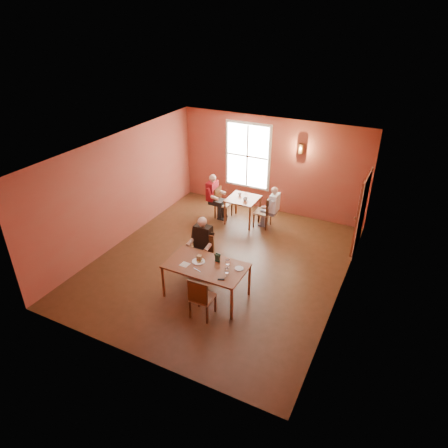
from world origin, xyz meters
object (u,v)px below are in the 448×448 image
at_px(chair_diner_main, 201,257).
at_px(diner_main, 200,251).
at_px(main_table, 206,281).
at_px(diner_maroon, 223,197).
at_px(chair_diner_maroon, 224,203).
at_px(chair_diner_white, 263,211).
at_px(chair_empty, 203,296).
at_px(diner_white, 264,207).
at_px(second_table, 243,210).

relative_size(chair_diner_main, diner_main, 0.75).
xyz_separation_m(main_table, diner_maroon, (-1.42, 3.64, 0.26)).
relative_size(main_table, chair_diner_maroon, 1.85).
relative_size(diner_main, chair_diner_white, 1.43).
bearing_deg(chair_diner_maroon, chair_diner_main, 16.66).
bearing_deg(chair_empty, diner_main, 119.46).
distance_m(diner_white, chair_diner_maroon, 1.34).
relative_size(chair_diner_main, diner_maroon, 0.78).
distance_m(main_table, chair_diner_white, 3.64).
xyz_separation_m(diner_main, chair_diner_maroon, (-0.89, 3.02, -0.22)).
xyz_separation_m(chair_empty, chair_diner_maroon, (-1.64, 4.25, -0.01)).
bearing_deg(chair_diner_maroon, diner_maroon, -90.00).
xyz_separation_m(main_table, chair_empty, (0.25, -0.61, 0.08)).
distance_m(diner_main, diner_white, 3.05).
bearing_deg(second_table, diner_main, -85.37).
bearing_deg(diner_maroon, chair_diner_maroon, 90.00).
height_order(chair_diner_white, diner_white, diner_white).
relative_size(chair_diner_main, diner_white, 0.84).
bearing_deg(diner_main, chair_diner_white, -97.65).
bearing_deg(diner_maroon, chair_empty, 21.46).
distance_m(chair_empty, diner_white, 4.26).
height_order(chair_diner_main, chair_diner_maroon, chair_diner_main).
bearing_deg(chair_diner_maroon, chair_diner_white, 90.00).
height_order(chair_diner_main, diner_white, diner_white).
distance_m(diner_main, chair_diner_maroon, 3.16).
distance_m(second_table, diner_maroon, 0.74).
height_order(diner_white, chair_diner_maroon, diner_white).
bearing_deg(diner_maroon, diner_white, 90.00).
height_order(chair_diner_white, diner_maroon, diner_maroon).
distance_m(diner_main, chair_diner_white, 3.05).
height_order(main_table, chair_diner_main, chair_diner_main).
distance_m(chair_diner_main, chair_diner_white, 3.02).
xyz_separation_m(diner_main, diner_maroon, (-0.92, 3.02, -0.02)).
height_order(chair_empty, second_table, chair_empty).
bearing_deg(chair_empty, main_table, 110.19).
relative_size(second_table, diner_maroon, 0.66).
height_order(diner_main, second_table, diner_main).
relative_size(diner_main, second_table, 1.57).
bearing_deg(diner_white, second_table, 90.00).
relative_size(main_table, diner_maroon, 1.32).
bearing_deg(diner_white, chair_diner_main, 171.71).
height_order(chair_diner_main, second_table, chair_diner_main).
distance_m(chair_empty, chair_diner_white, 4.26).
bearing_deg(second_table, diner_white, 0.00).
bearing_deg(main_table, chair_diner_white, 91.49).
bearing_deg(second_table, diner_maroon, 180.00).
bearing_deg(chair_diner_maroon, second_table, 90.00).
bearing_deg(main_table, chair_diner_main, 127.57).
bearing_deg(chair_diner_main, main_table, 127.57).
distance_m(chair_diner_white, chair_diner_maroon, 1.30).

